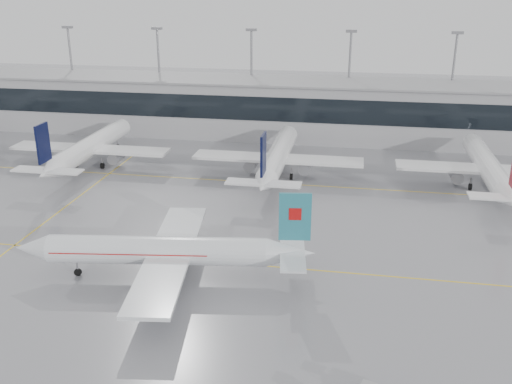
# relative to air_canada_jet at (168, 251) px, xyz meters

# --- Properties ---
(ground) EXTENTS (320.00, 320.00, 0.00)m
(ground) POSITION_rel_air_canada_jet_xyz_m (7.27, 4.74, -3.38)
(ground) COLOR gray
(ground) RESTS_ON ground
(taxi_line_main) EXTENTS (120.00, 0.25, 0.01)m
(taxi_line_main) POSITION_rel_air_canada_jet_xyz_m (7.27, 4.74, -3.38)
(taxi_line_main) COLOR yellow
(taxi_line_main) RESTS_ON ground
(taxi_line_north) EXTENTS (120.00, 0.25, 0.01)m
(taxi_line_north) POSITION_rel_air_canada_jet_xyz_m (7.27, 34.74, -3.38)
(taxi_line_north) COLOR yellow
(taxi_line_north) RESTS_ON ground
(taxi_line_cross) EXTENTS (0.25, 60.00, 0.01)m
(taxi_line_cross) POSITION_rel_air_canada_jet_xyz_m (-22.73, 19.74, -3.38)
(taxi_line_cross) COLOR yellow
(taxi_line_cross) RESTS_ON ground
(terminal) EXTENTS (180.00, 15.00, 12.00)m
(terminal) POSITION_rel_air_canada_jet_xyz_m (7.27, 66.74, 2.62)
(terminal) COLOR #9F9FA3
(terminal) RESTS_ON ground
(terminal_glass) EXTENTS (180.00, 0.20, 5.00)m
(terminal_glass) POSITION_rel_air_canada_jet_xyz_m (7.27, 59.19, 4.12)
(terminal_glass) COLOR black
(terminal_glass) RESTS_ON ground
(terminal_roof) EXTENTS (182.00, 16.00, 0.40)m
(terminal_roof) POSITION_rel_air_canada_jet_xyz_m (7.27, 66.74, 8.82)
(terminal_roof) COLOR gray
(terminal_roof) RESTS_ON ground
(light_masts) EXTENTS (156.40, 1.00, 22.60)m
(light_masts) POSITION_rel_air_canada_jet_xyz_m (7.27, 72.74, 9.96)
(light_masts) COLOR gray
(light_masts) RESTS_ON ground
(air_canada_jet) EXTENTS (34.80, 27.58, 10.74)m
(air_canada_jet) POSITION_rel_air_canada_jet_xyz_m (0.00, 0.00, 0.00)
(air_canada_jet) COLOR white
(air_canada_jet) RESTS_ON ground
(parked_jet_b) EXTENTS (29.64, 36.96, 11.72)m
(parked_jet_b) POSITION_rel_air_canada_jet_xyz_m (-27.73, 38.43, 0.33)
(parked_jet_b) COLOR white
(parked_jet_b) RESTS_ON ground
(parked_jet_c) EXTENTS (29.64, 36.96, 11.72)m
(parked_jet_c) POSITION_rel_air_canada_jet_xyz_m (7.27, 38.43, 0.33)
(parked_jet_c) COLOR white
(parked_jet_c) RESTS_ON ground
(parked_jet_d) EXTENTS (29.64, 36.96, 11.72)m
(parked_jet_d) POSITION_rel_air_canada_jet_xyz_m (42.27, 38.43, 0.33)
(parked_jet_d) COLOR white
(parked_jet_d) RESTS_ON ground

